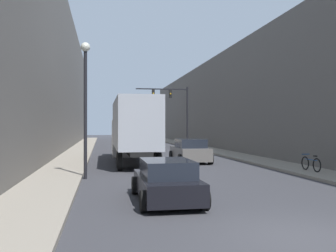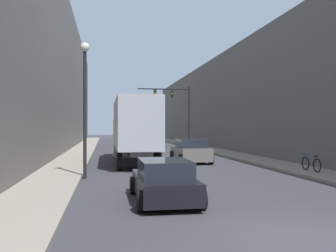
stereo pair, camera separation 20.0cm
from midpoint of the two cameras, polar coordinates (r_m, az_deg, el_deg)
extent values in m
plane|color=#38383D|center=(9.11, 19.52, -15.83)|extent=(200.00, 200.00, 0.00)
cube|color=gray|center=(39.24, 6.41, -3.55)|extent=(2.45, 80.00, 0.15)
cube|color=gray|center=(37.81, -12.91, -3.68)|extent=(2.45, 80.00, 0.15)
cube|color=#66605B|center=(40.61, 12.16, 3.58)|extent=(6.00, 80.00, 10.09)
cube|color=#66605B|center=(38.55, -19.24, 7.56)|extent=(6.00, 80.00, 15.15)
cube|color=#B2B7C1|center=(24.77, -4.89, 0.35)|extent=(2.51, 9.91, 3.10)
cube|color=black|center=(24.82, -4.89, -3.57)|extent=(1.25, 9.91, 0.24)
cube|color=silver|center=(31.04, -5.83, -1.86)|extent=(2.51, 2.63, 2.98)
cylinder|color=black|center=(21.05, -7.07, -5.43)|extent=(0.25, 1.00, 1.00)
cylinder|color=black|center=(21.25, -1.09, -5.38)|extent=(0.25, 1.00, 1.00)
cylinder|color=black|center=(22.24, -7.21, -5.14)|extent=(0.25, 1.00, 1.00)
cylinder|color=black|center=(22.44, -1.54, -5.10)|extent=(0.25, 1.00, 1.00)
cylinder|color=black|center=(31.03, -7.86, -3.70)|extent=(0.25, 1.00, 1.00)
cylinder|color=black|center=(31.18, -3.80, -3.68)|extent=(0.25, 1.00, 1.00)
cube|color=black|center=(12.57, -0.23, -9.07)|extent=(1.77, 4.26, 0.66)
cube|color=#1E232D|center=(12.28, -0.07, -6.45)|extent=(1.56, 2.34, 0.55)
cylinder|color=black|center=(13.90, -4.85, -8.98)|extent=(0.25, 0.64, 0.64)
cylinder|color=black|center=(14.15, 2.42, -8.82)|extent=(0.25, 0.64, 0.64)
cylinder|color=black|center=(11.00, -3.58, -11.36)|extent=(0.25, 0.64, 0.64)
cylinder|color=black|center=(11.32, 5.57, -11.04)|extent=(0.25, 0.64, 0.64)
cube|color=slate|center=(25.87, 3.67, -4.19)|extent=(1.99, 4.48, 0.83)
cube|color=#1E232D|center=(25.61, 3.78, -2.64)|extent=(1.75, 2.46, 0.59)
cylinder|color=black|center=(27.19, 0.88, -4.53)|extent=(0.25, 0.70, 0.70)
cylinder|color=black|center=(27.62, 4.95, -4.46)|extent=(0.25, 0.70, 0.70)
cylinder|color=black|center=(24.08, 2.24, -5.11)|extent=(0.25, 0.70, 0.70)
cylinder|color=black|center=(24.56, 6.81, -5.01)|extent=(0.25, 0.70, 0.70)
cylinder|color=black|center=(42.04, 3.37, 1.29)|extent=(0.20, 0.20, 6.90)
cube|color=black|center=(41.68, -0.53, 5.64)|extent=(5.79, 0.12, 0.12)
cube|color=black|center=(41.80, 0.78, 4.92)|extent=(0.30, 0.24, 0.90)
sphere|color=gold|center=(41.66, 0.81, 4.94)|extent=(0.18, 0.18, 0.18)
cube|color=black|center=(41.50, -1.85, 4.96)|extent=(0.30, 0.24, 0.90)
sphere|color=gold|center=(41.36, -1.83, 4.97)|extent=(0.18, 0.18, 0.18)
cylinder|color=black|center=(18.06, -12.24, 1.72)|extent=(0.16, 0.16, 6.06)
sphere|color=silver|center=(18.43, -12.24, 11.65)|extent=(0.44, 0.44, 0.44)
torus|color=black|center=(20.39, 22.03, -5.58)|extent=(0.06, 0.72, 0.72)
torus|color=black|center=(21.34, 20.47, -5.33)|extent=(0.06, 0.72, 0.72)
cube|color=#1E4C8C|center=(20.84, 21.23, -4.82)|extent=(0.04, 1.11, 0.04)
cube|color=black|center=(20.48, 21.81, -4.29)|extent=(0.12, 0.20, 0.06)
cube|color=#1E4C8C|center=(21.25, 20.53, -4.05)|extent=(0.44, 0.04, 0.04)
camera|label=1|loc=(0.10, -89.73, 0.00)|focal=40.00mm
camera|label=2|loc=(0.10, 90.27, 0.00)|focal=40.00mm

